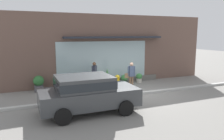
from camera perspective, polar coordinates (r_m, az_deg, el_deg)
name	(u,v)px	position (r m, az deg, el deg)	size (l,w,h in m)	color
ground_plane	(136,94)	(12.37, 6.10, -6.09)	(60.00, 60.00, 0.00)	gray
curb_strip	(138,94)	(12.19, 6.56, -6.04)	(14.00, 0.24, 0.12)	#B2B2AD
storefront	(113,50)	(14.83, 0.21, 5.20)	(14.00, 0.81, 4.51)	brown
fire_hydrant	(117,83)	(13.01, 1.40, -3.24)	(0.44, 0.41, 0.91)	gold
pedestrian_with_handbag	(131,74)	(13.03, 4.90, -1.07)	(0.61, 0.28, 1.63)	brown
pedestrian_passerby	(94,73)	(13.52, -4.56, -0.74)	(0.36, 0.37, 1.58)	#232328
parked_car_dark_gray	(87,92)	(9.30, -6.42, -5.58)	(4.06, 2.14, 1.57)	#383A3D
potted_plant_window_left	(124,79)	(14.74, 3.16, -2.33)	(0.45, 0.45, 0.60)	#33473D
potted_plant_window_right	(107,77)	(14.46, -1.24, -1.74)	(0.38, 0.38, 1.06)	#33473D
potted_plant_window_center	(139,78)	(15.20, 6.97, -1.98)	(0.41, 0.41, 0.62)	#B7B2A3
potted_plant_corner_tall	(76,82)	(13.85, -9.31, -2.99)	(0.47, 0.47, 0.65)	#9E6042
potted_plant_low_front	(39,83)	(13.34, -18.30, -3.22)	(0.60, 0.60, 0.92)	#4C4C51
potted_plant_by_entrance	(59,83)	(13.41, -13.35, -3.21)	(0.51, 0.51, 0.83)	#4C4C51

